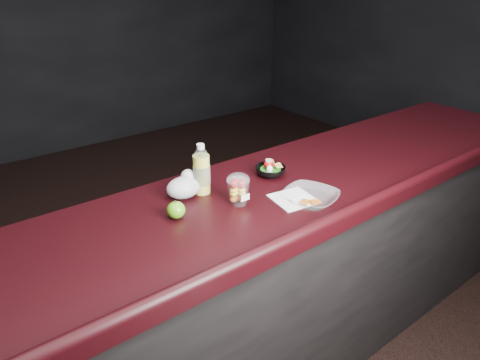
% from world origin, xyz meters
% --- Properties ---
extents(counter, '(4.06, 0.71, 1.02)m').
position_xyz_m(counter, '(0.00, 0.30, 0.51)').
color(counter, black).
rests_on(counter, ground).
extents(lemonade_bottle, '(0.07, 0.07, 0.21)m').
position_xyz_m(lemonade_bottle, '(-0.02, 0.45, 1.11)').
color(lemonade_bottle, yellow).
rests_on(lemonade_bottle, counter).
extents(fruit_cup, '(0.09, 0.09, 0.13)m').
position_xyz_m(fruit_cup, '(0.04, 0.28, 1.09)').
color(fruit_cup, white).
rests_on(fruit_cup, counter).
extents(green_apple, '(0.07, 0.07, 0.07)m').
position_xyz_m(green_apple, '(-0.21, 0.33, 1.05)').
color(green_apple, '#2F8B10').
rests_on(green_apple, counter).
extents(plastic_bag, '(0.14, 0.12, 0.10)m').
position_xyz_m(plastic_bag, '(-0.10, 0.46, 1.07)').
color(plastic_bag, silver).
rests_on(plastic_bag, counter).
extents(snack_bowl, '(0.15, 0.15, 0.07)m').
position_xyz_m(snack_bowl, '(0.31, 0.40, 1.05)').
color(snack_bowl, black).
rests_on(snack_bowl, counter).
extents(takeout_bowl, '(0.27, 0.27, 0.05)m').
position_xyz_m(takeout_bowl, '(0.26, 0.10, 1.05)').
color(takeout_bowl, silver).
rests_on(takeout_bowl, counter).
extents(paper_napkin, '(0.18, 0.18, 0.00)m').
position_xyz_m(paper_napkin, '(0.24, 0.17, 1.02)').
color(paper_napkin, white).
rests_on(paper_napkin, counter).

